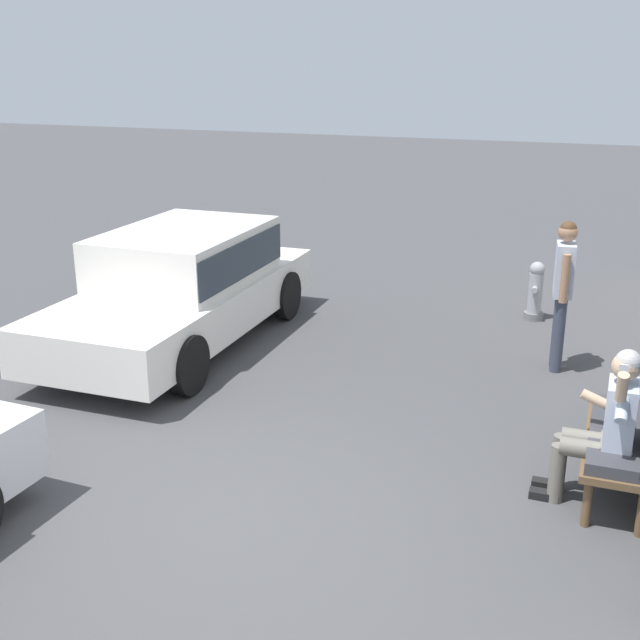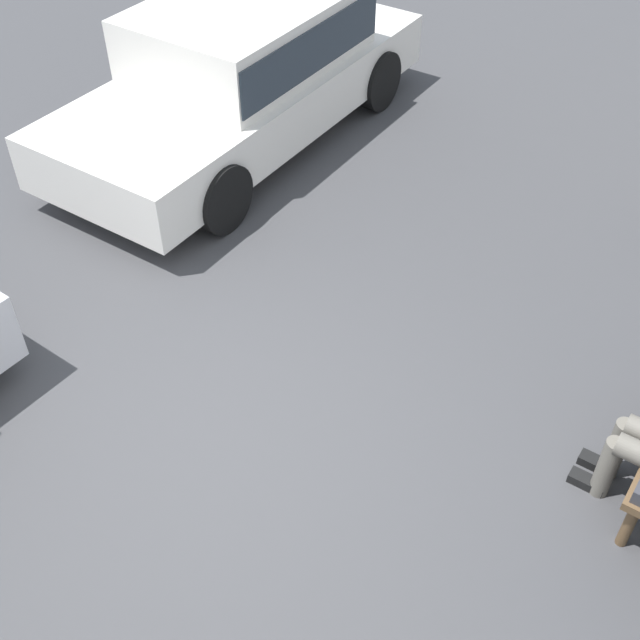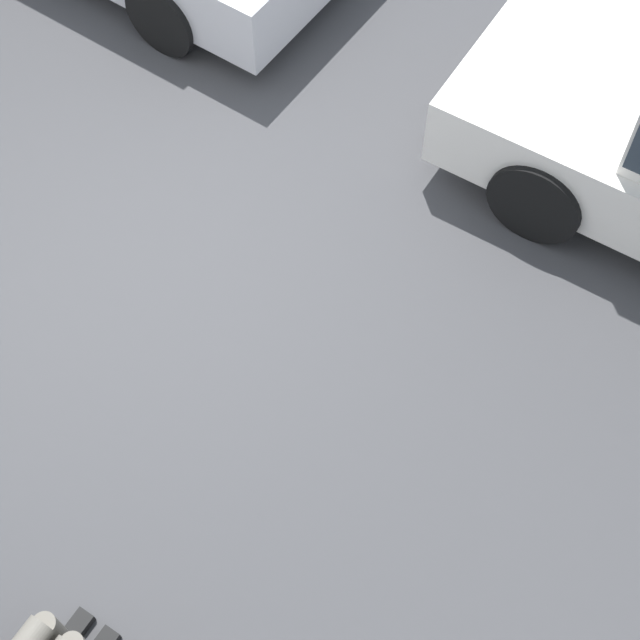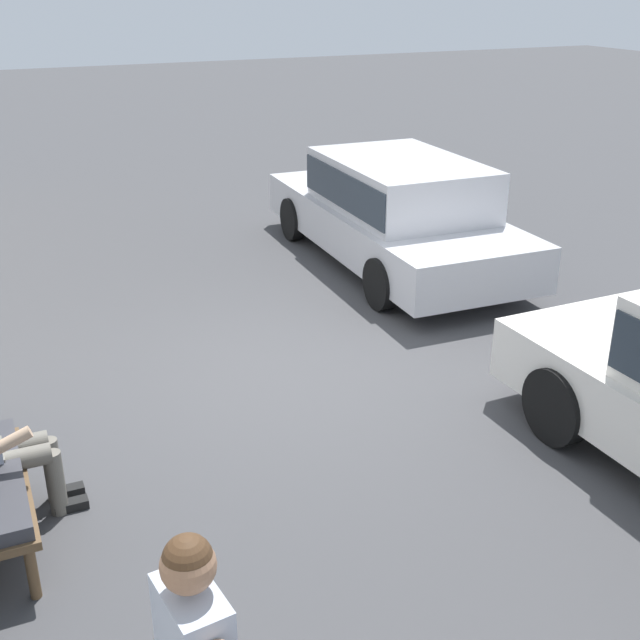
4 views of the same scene
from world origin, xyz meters
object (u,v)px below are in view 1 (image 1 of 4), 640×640
(pedestrian_standing, at_px, (563,283))
(fire_hydrant, at_px, (535,292))
(parked_car_near, at_px, (183,281))
(bench, at_px, (633,429))
(person_on_phone, at_px, (605,424))

(pedestrian_standing, distance_m, fire_hydrant, 1.94)
(fire_hydrant, bearing_deg, parked_car_near, -58.42)
(bench, height_order, fire_hydrant, bench)
(bench, relative_size, pedestrian_standing, 0.84)
(person_on_phone, relative_size, parked_car_near, 0.30)
(parked_car_near, height_order, pedestrian_standing, pedestrian_standing)
(person_on_phone, bearing_deg, bench, 140.14)
(person_on_phone, xyz_separation_m, fire_hydrant, (-4.69, -1.03, -0.31))
(parked_car_near, relative_size, pedestrian_standing, 2.57)
(bench, xyz_separation_m, parked_car_near, (-1.95, -5.27, 0.21))
(parked_car_near, bearing_deg, person_on_phone, 66.28)
(fire_hydrant, bearing_deg, bench, 15.87)
(bench, distance_m, fire_hydrant, 4.60)
(bench, relative_size, person_on_phone, 1.09)
(pedestrian_standing, relative_size, fire_hydrant, 2.14)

